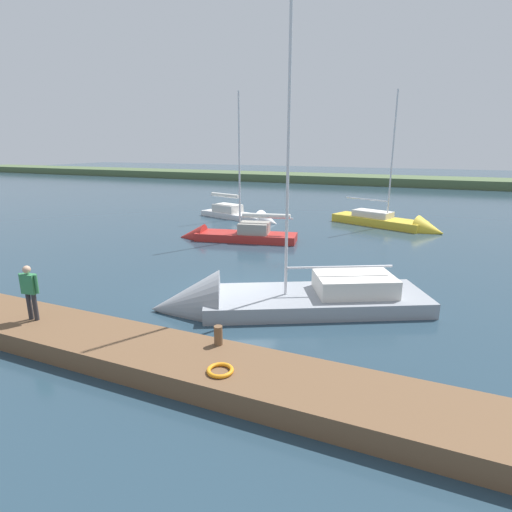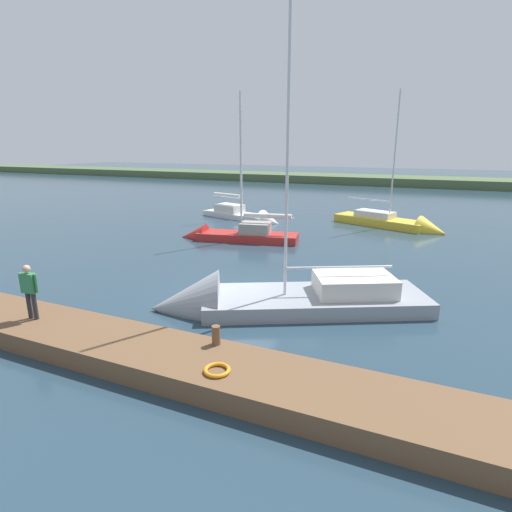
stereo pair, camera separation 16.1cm
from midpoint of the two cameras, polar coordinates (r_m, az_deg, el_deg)
ground_plane at (r=16.64m, az=-2.61°, el=-5.33°), size 200.00×200.00×0.00m
far_shoreline at (r=66.65m, az=17.44°, el=9.61°), size 180.00×8.00×2.40m
dock_pier at (r=11.94m, az=-15.42°, el=-13.13°), size 18.17×2.25×0.58m
mooring_post_near at (r=11.33m, az=-5.73°, el=-11.03°), size 0.23×0.23×0.54m
life_ring_buoy at (r=10.19m, az=-5.52°, el=-15.69°), size 0.66×0.66×0.10m
sailboat_near_dock at (r=26.00m, az=-3.72°, el=2.63°), size 7.81×3.29×9.78m
sailboat_inner_slip at (r=15.10m, az=0.52°, el=-6.75°), size 10.26×7.04×12.68m
sailboat_far_right at (r=31.58m, az=18.58°, el=4.13°), size 8.52×4.97×10.51m
sailboat_behind_pier at (r=33.29m, az=-1.85°, el=5.47°), size 7.72×3.88×9.38m
person_on_dock at (r=14.34m, az=-29.49°, el=-4.02°), size 0.66×0.28×1.76m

